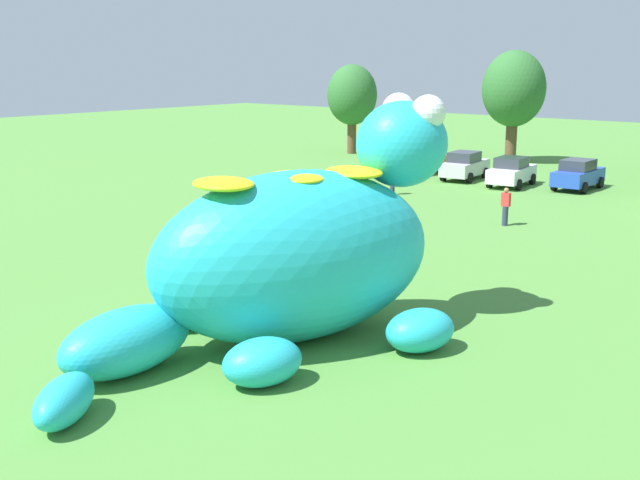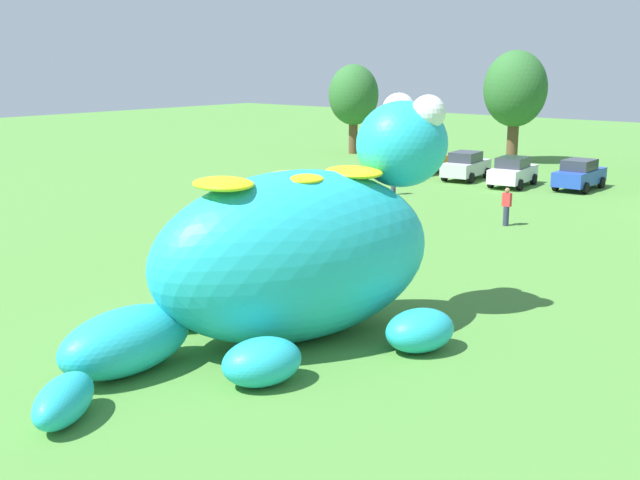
% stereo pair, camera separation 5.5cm
% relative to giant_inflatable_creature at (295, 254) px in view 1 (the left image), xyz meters
% --- Properties ---
extents(ground_plane, '(160.00, 160.00, 0.00)m').
position_rel_giant_inflatable_creature_xyz_m(ground_plane, '(-1.15, -0.77, -2.32)').
color(ground_plane, '#4C8438').
extents(giant_inflatable_creature, '(7.89, 12.78, 6.35)m').
position_rel_giant_inflatable_creature_xyz_m(giant_inflatable_creature, '(0.00, 0.00, 0.00)').
color(giant_inflatable_creature, '#23B2C6').
rests_on(giant_inflatable_creature, ground).
extents(car_orange, '(2.05, 4.16, 1.72)m').
position_rel_giant_inflatable_creature_xyz_m(car_orange, '(-14.01, 28.02, -1.46)').
color(car_orange, orange).
rests_on(car_orange, ground).
extents(car_silver, '(2.33, 4.28, 1.72)m').
position_rel_giant_inflatable_creature_xyz_m(car_silver, '(-10.67, 27.73, -1.46)').
color(car_silver, '#B7BABF').
rests_on(car_silver, ground).
extents(car_white, '(2.34, 4.29, 1.72)m').
position_rel_giant_inflatable_creature_xyz_m(car_white, '(-7.26, 27.17, -1.46)').
color(car_white, white).
rests_on(car_white, ground).
extents(car_blue, '(2.02, 4.14, 1.72)m').
position_rel_giant_inflatable_creature_xyz_m(car_blue, '(-3.84, 28.54, -1.46)').
color(car_blue, '#2347B7').
rests_on(car_blue, ground).
extents(tree_far_left, '(3.86, 3.86, 6.85)m').
position_rel_giant_inflatable_creature_xyz_m(tree_far_left, '(-24.28, 34.08, 2.16)').
color(tree_far_left, brown).
rests_on(tree_far_left, ground).
extents(tree_left, '(4.43, 4.43, 7.86)m').
position_rel_giant_inflatable_creature_xyz_m(tree_left, '(-12.23, 37.00, 2.81)').
color(tree_left, brown).
rests_on(tree_left, ground).
extents(spectator_near_inflatable, '(0.38, 0.26, 1.71)m').
position_rel_giant_inflatable_creature_xyz_m(spectator_near_inflatable, '(-10.91, 20.31, -1.47)').
color(spectator_near_inflatable, '#2D334C').
rests_on(spectator_near_inflatable, ground).
extents(spectator_mid_field, '(0.38, 0.26, 1.71)m').
position_rel_giant_inflatable_creature_xyz_m(spectator_mid_field, '(-2.41, 16.81, -1.47)').
color(spectator_mid_field, '#2D334C').
rests_on(spectator_mid_field, ground).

